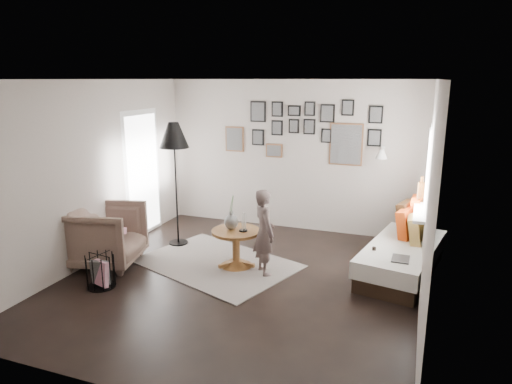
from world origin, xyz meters
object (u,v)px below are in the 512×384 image
(magazine_basket, at_px, (100,271))
(vase, at_px, (231,219))
(daybed, at_px, (402,252))
(demijohn_large, at_px, (373,268))
(demijohn_small, at_px, (399,276))
(pedestal_table, at_px, (236,250))
(floor_lamp, at_px, (174,140))
(child, at_px, (264,232))
(armchair, at_px, (106,235))

(magazine_basket, bearing_deg, vase, 43.33)
(magazine_basket, bearing_deg, daybed, 26.86)
(daybed, relative_size, demijohn_large, 4.27)
(demijohn_small, bearing_deg, daybed, 89.81)
(pedestal_table, xyz_separation_m, demijohn_large, (1.88, 0.18, -0.07))
(floor_lamp, xyz_separation_m, demijohn_small, (3.45, -0.46, -1.53))
(floor_lamp, bearing_deg, vase, -23.37)
(daybed, bearing_deg, magazine_basket, -141.74)
(magazine_basket, xyz_separation_m, demijohn_small, (3.60, 1.27, -0.05))
(daybed, xyz_separation_m, child, (-1.77, -0.71, 0.30))
(child, bearing_deg, armchair, 61.42)
(vase, bearing_deg, demijohn_large, 4.76)
(armchair, distance_m, demijohn_small, 4.06)
(magazine_basket, distance_m, child, 2.18)
(pedestal_table, distance_m, vase, 0.45)
(vase, distance_m, daybed, 2.41)
(child, bearing_deg, pedestal_table, 37.64)
(magazine_basket, bearing_deg, child, 31.25)
(pedestal_table, relative_size, magazine_basket, 1.58)
(demijohn_small, xyz_separation_m, child, (-1.77, -0.16, 0.44))
(armchair, xyz_separation_m, demijohn_small, (4.00, 0.63, -0.28))
(demijohn_small, relative_size, child, 0.36)
(pedestal_table, height_order, demijohn_large, pedestal_table)
(floor_lamp, height_order, child, floor_lamp)
(pedestal_table, xyz_separation_m, armchair, (-1.78, -0.57, 0.19))
(demijohn_small, bearing_deg, armchair, -171.06)
(armchair, bearing_deg, vase, -84.15)
(daybed, distance_m, demijohn_large, 0.57)
(pedestal_table, xyz_separation_m, vase, (-0.08, 0.02, 0.44))
(vase, height_order, demijohn_small, vase)
(floor_lamp, bearing_deg, child, -19.99)
(pedestal_table, relative_size, daybed, 0.34)
(pedestal_table, bearing_deg, floor_lamp, 157.20)
(child, bearing_deg, magazine_basket, 80.75)
(armchair, height_order, demijohn_large, armchair)
(armchair, bearing_deg, magazine_basket, -161.49)
(floor_lamp, distance_m, magazine_basket, 2.28)
(daybed, xyz_separation_m, demijohn_small, (-0.00, -0.55, -0.13))
(magazine_basket, xyz_separation_m, child, (1.83, 1.11, 0.38))
(vase, distance_m, floor_lamp, 1.61)
(demijohn_large, bearing_deg, armchair, -168.42)
(armchair, bearing_deg, demijohn_large, -91.61)
(vase, bearing_deg, armchair, -160.96)
(daybed, xyz_separation_m, magazine_basket, (-3.61, -1.83, -0.08))
(demijohn_small, bearing_deg, demijohn_large, 160.76)
(armchair, bearing_deg, daybed, -86.71)
(floor_lamp, height_order, demijohn_large, floor_lamp)
(daybed, distance_m, magazine_basket, 4.04)
(pedestal_table, relative_size, demijohn_small, 1.61)
(demijohn_large, relative_size, child, 0.39)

